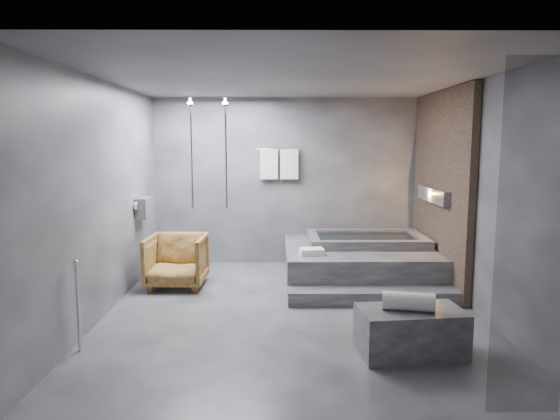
{
  "coord_description": "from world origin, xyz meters",
  "views": [
    {
      "loc": [
        -0.19,
        -5.95,
        2.06
      ],
      "look_at": [
        -0.15,
        0.3,
        1.21
      ],
      "focal_mm": 32.0,
      "sensor_mm": 36.0,
      "label": 1
    }
  ],
  "objects": [
    {
      "name": "room",
      "position": [
        0.4,
        0.24,
        1.73
      ],
      "size": [
        5.0,
        5.04,
        2.82
      ],
      "color": "#2E2E31",
      "rests_on": "ground"
    },
    {
      "name": "tub_deck",
      "position": [
        1.05,
        1.45,
        0.25
      ],
      "size": [
        2.2,
        2.0,
        0.5
      ],
      "primitive_type": "cube",
      "color": "#333336",
      "rests_on": "ground"
    },
    {
      "name": "tub_step",
      "position": [
        1.05,
        0.27,
        0.09
      ],
      "size": [
        2.2,
        0.36,
        0.18
      ],
      "primitive_type": "cube",
      "color": "#333336",
      "rests_on": "ground"
    },
    {
      "name": "concrete_bench",
      "position": [
        1.12,
        -1.29,
        0.23
      ],
      "size": [
        1.06,
        0.66,
        0.45
      ],
      "primitive_type": "cube",
      "rotation": [
        0.0,
        0.0,
        0.11
      ],
      "color": "#313133",
      "rests_on": "ground"
    },
    {
      "name": "driftwood_chair",
      "position": [
        -1.63,
        1.05,
        0.38
      ],
      "size": [
        0.83,
        0.85,
        0.75
      ],
      "primitive_type": "imported",
      "rotation": [
        0.0,
        0.0,
        -0.03
      ],
      "color": "#4D3113",
      "rests_on": "ground"
    },
    {
      "name": "rolled_towel",
      "position": [
        1.08,
        -1.32,
        0.54
      ],
      "size": [
        0.52,
        0.28,
        0.18
      ],
      "primitive_type": "cylinder",
      "rotation": [
        0.0,
        1.57,
        -0.21
      ],
      "color": "white",
      "rests_on": "concrete_bench"
    },
    {
      "name": "deck_towel",
      "position": [
        0.3,
        0.89,
        0.54
      ],
      "size": [
        0.35,
        0.28,
        0.09
      ],
      "primitive_type": "cube",
      "rotation": [
        0.0,
        0.0,
        0.13
      ],
      "color": "white",
      "rests_on": "tub_deck"
    }
  ]
}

